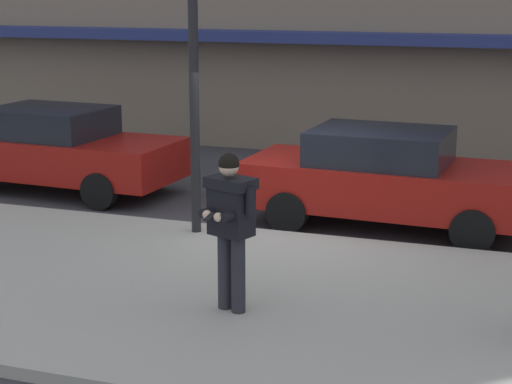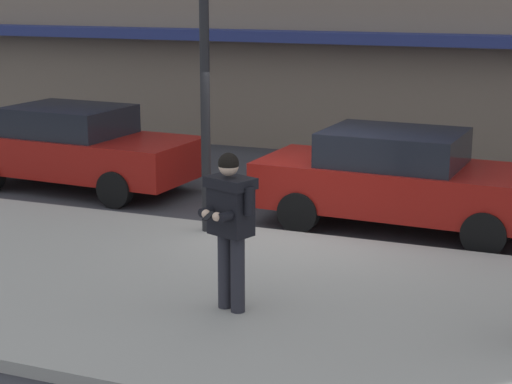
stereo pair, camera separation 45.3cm
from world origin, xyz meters
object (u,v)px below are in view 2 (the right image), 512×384
at_px(parked_sedan_near, 76,147).
at_px(parked_sedan_mid, 401,179).
at_px(man_texting_on_phone, 230,215).
at_px(street_lamp_post, 204,26).

relative_size(parked_sedan_near, parked_sedan_mid, 1.00).
xyz_separation_m(man_texting_on_phone, street_lamp_post, (-1.61, 2.78, 1.89)).
distance_m(parked_sedan_near, man_texting_on_phone, 7.15).
distance_m(parked_sedan_mid, man_texting_on_phone, 4.57).
bearing_deg(parked_sedan_mid, man_texting_on_phone, -101.74).
height_order(parked_sedan_near, parked_sedan_mid, same).
xyz_separation_m(parked_sedan_near, man_texting_on_phone, (5.24, -4.85, 0.46)).
bearing_deg(man_texting_on_phone, parked_sedan_mid, 78.26).
relative_size(parked_sedan_near, street_lamp_post, 0.94).
relative_size(parked_sedan_mid, street_lamp_post, 0.94).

